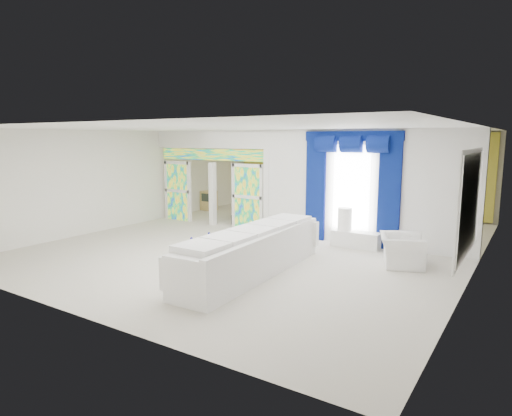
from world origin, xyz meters
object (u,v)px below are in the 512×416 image
Objects in this scene: white_sofa at (253,254)px; grand_piano at (272,203)px; armchair at (402,250)px; console_table at (355,239)px; coffee_table at (211,252)px.

white_sofa is 2.10× the size of grand_piano.
armchair is (2.41, 2.26, -0.08)m from white_sofa.
coffee_table is at bearing -127.98° from console_table.
grand_piano is at bearing 37.32° from armchair.
coffee_table is at bearing 98.06° from armchair.
armchair reaches higher than console_table.
coffee_table is 1.65× the size of armchair.
coffee_table is 1.40× the size of console_table.
grand_piano is (-5.38, 3.52, 0.19)m from armchair.
white_sofa is 3.31m from armchair.
grand_piano reaches higher than console_table.
console_table is 0.59× the size of grand_piano.
armchair is 6.43m from grand_piano.
armchair reaches higher than coffee_table.
console_table is 4.69m from grand_piano.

